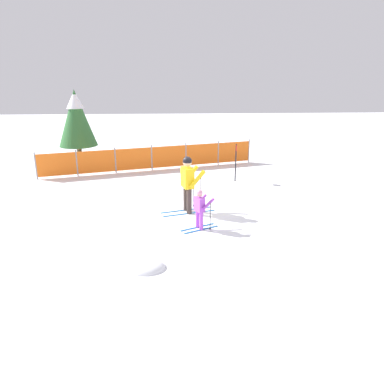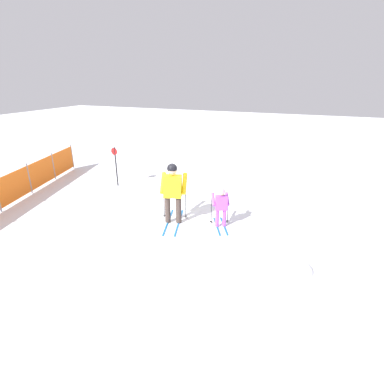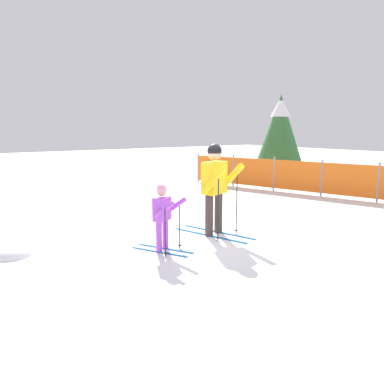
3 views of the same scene
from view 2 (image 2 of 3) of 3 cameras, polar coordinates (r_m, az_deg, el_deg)
name	(u,v)px [view 2 (image 2 of 3)]	position (r m, az deg, el deg)	size (l,w,h in m)	color
ground_plane	(180,222)	(9.02, -2.38, -5.75)	(60.00, 60.00, 0.00)	white
skier_adult	(173,188)	(8.60, -3.69, 0.74)	(1.75, 0.92, 1.82)	#1966B2
skier_child	(221,204)	(8.53, 5.56, -2.35)	(1.11, 0.75, 1.18)	#1966B2
trail_marker	(116,162)	(12.08, -14.34, 5.48)	(0.05, 0.28, 1.55)	black
snow_mound	(295,270)	(7.35, 19.09, -13.87)	(0.89, 0.76, 0.36)	white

